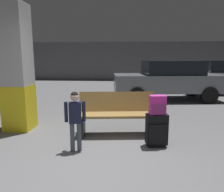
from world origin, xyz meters
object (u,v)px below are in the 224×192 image
at_px(structural_pillar, 17,69).
at_px(backpack_bright, 158,105).
at_px(suitcase, 157,129).
at_px(bench, 117,114).
at_px(parked_car_near, 168,79).
at_px(child, 75,115).

relative_size(structural_pillar, backpack_bright, 8.09).
relative_size(suitcase, backpack_bright, 1.78).
xyz_separation_m(bench, suitcase, (0.75, -0.61, -0.12)).
bearing_deg(parked_car_near, backpack_bright, -102.87).
height_order(bench, backpack_bright, backpack_bright).
bearing_deg(parked_car_near, suitcase, -102.87).
bearing_deg(child, suitcase, 12.21).
distance_m(bench, parked_car_near, 4.44).
distance_m(bench, suitcase, 0.97).
relative_size(backpack_bright, parked_car_near, 0.08).
bearing_deg(structural_pillar, parked_car_near, 43.61).
bearing_deg(backpack_bright, structural_pillar, 164.83).
bearing_deg(bench, structural_pillar, 174.88).
distance_m(suitcase, parked_car_near, 4.79).
relative_size(structural_pillar, bench, 1.67).
bearing_deg(backpack_bright, parked_car_near, 77.13).
relative_size(bench, parked_car_near, 0.39).
bearing_deg(suitcase, parked_car_near, 77.13).
relative_size(child, parked_car_near, 0.25).
bearing_deg(parked_car_near, structural_pillar, -136.39).
bearing_deg(structural_pillar, backpack_bright, -15.17).
relative_size(structural_pillar, suitcase, 4.56).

